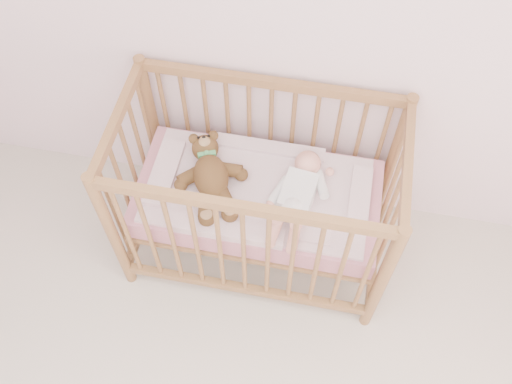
# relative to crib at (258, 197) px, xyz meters

# --- Properties ---
(wall_back) EXTENTS (4.00, 0.02, 2.70)m
(wall_back) POSITION_rel_crib_xyz_m (0.10, 0.40, 0.85)
(wall_back) COLOR white
(wall_back) RESTS_ON floor
(crib) EXTENTS (1.36, 0.76, 1.00)m
(crib) POSITION_rel_crib_xyz_m (0.00, 0.00, 0.00)
(crib) COLOR #996B41
(crib) RESTS_ON floor
(mattress) EXTENTS (1.22, 0.62, 0.13)m
(mattress) POSITION_rel_crib_xyz_m (0.00, 0.00, -0.01)
(mattress) COLOR pink
(mattress) RESTS_ON crib
(blanket) EXTENTS (1.10, 0.58, 0.06)m
(blanket) POSITION_rel_crib_xyz_m (0.00, 0.00, 0.06)
(blanket) COLOR #D3919E
(blanket) RESTS_ON mattress
(baby) EXTENTS (0.35, 0.62, 0.14)m
(baby) POSITION_rel_crib_xyz_m (0.20, -0.02, 0.14)
(baby) COLOR white
(baby) RESTS_ON blanket
(teddy_bear) EXTENTS (0.56, 0.65, 0.15)m
(teddy_bear) POSITION_rel_crib_xyz_m (-0.23, -0.02, 0.15)
(teddy_bear) COLOR brown
(teddy_bear) RESTS_ON blanket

